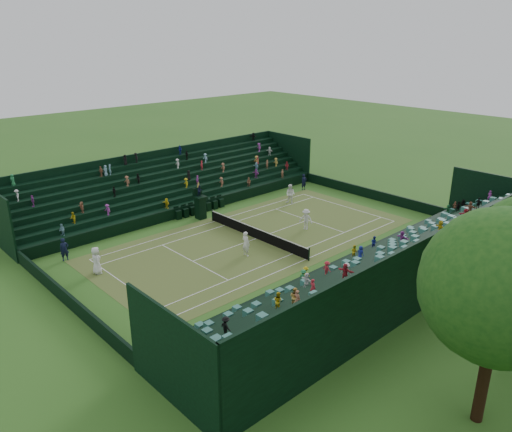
% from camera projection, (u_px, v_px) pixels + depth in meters
% --- Properties ---
extents(ground, '(160.00, 160.00, 0.00)m').
position_uv_depth(ground, '(256.00, 239.00, 41.02)').
color(ground, '#336821').
rests_on(ground, ground).
extents(court_surface, '(12.97, 26.77, 0.01)m').
position_uv_depth(court_surface, '(256.00, 239.00, 41.02)').
color(court_surface, '#3C7226').
rests_on(court_surface, ground).
extents(perimeter_wall_north, '(17.17, 0.20, 1.00)m').
position_uv_depth(perimeter_wall_north, '(370.00, 194.00, 50.99)').
color(perimeter_wall_north, black).
rests_on(perimeter_wall_north, ground).
extents(perimeter_wall_south, '(17.17, 0.20, 1.00)m').
position_uv_depth(perimeter_wall_south, '(67.00, 299.00, 30.71)').
color(perimeter_wall_south, black).
rests_on(perimeter_wall_south, ground).
extents(perimeter_wall_east, '(0.20, 31.77, 1.00)m').
position_uv_depth(perimeter_wall_east, '(338.00, 266.00, 35.01)').
color(perimeter_wall_east, black).
rests_on(perimeter_wall_east, ground).
extents(perimeter_wall_west, '(0.20, 31.77, 1.00)m').
position_uv_depth(perimeter_wall_west, '(195.00, 208.00, 46.70)').
color(perimeter_wall_west, black).
rests_on(perimeter_wall_west, ground).
extents(north_grandstand, '(6.60, 32.00, 4.90)m').
position_uv_depth(north_grandstand, '(391.00, 273.00, 31.77)').
color(north_grandstand, black).
rests_on(north_grandstand, ground).
extents(south_grandstand, '(6.60, 32.00, 4.90)m').
position_uv_depth(south_grandstand, '(169.00, 188.00, 49.22)').
color(south_grandstand, black).
rests_on(south_grandstand, ground).
extents(tennis_net, '(11.67, 0.10, 1.06)m').
position_uv_depth(tennis_net, '(256.00, 233.00, 40.84)').
color(tennis_net, black).
rests_on(tennis_net, ground).
extents(umpire_chair, '(1.00, 1.00, 3.15)m').
position_uv_depth(umpire_chair, '(200.00, 204.00, 45.14)').
color(umpire_chair, black).
rests_on(umpire_chair, ground).
extents(courtside_chairs, '(0.54, 5.51, 1.17)m').
position_uv_depth(courtside_chairs, '(200.00, 208.00, 46.87)').
color(courtside_chairs, black).
rests_on(courtside_chairs, ground).
extents(player_near_west, '(1.07, 0.78, 2.00)m').
position_uv_depth(player_near_west, '(96.00, 261.00, 34.75)').
color(player_near_west, white).
rests_on(player_near_west, ground).
extents(player_near_east, '(0.74, 0.50, 1.97)m').
position_uv_depth(player_near_east, '(246.00, 244.00, 37.58)').
color(player_near_east, white).
rests_on(player_near_east, ground).
extents(player_far_west, '(1.14, 1.00, 1.96)m').
position_uv_depth(player_far_west, '(290.00, 194.00, 49.23)').
color(player_far_west, white).
rests_on(player_far_west, ground).
extents(player_far_east, '(1.35, 1.06, 1.84)m').
position_uv_depth(player_far_east, '(306.00, 219.00, 42.73)').
color(player_far_east, silver).
rests_on(player_far_east, ground).
extents(line_judge_north, '(0.48, 0.68, 1.74)m').
position_uv_depth(line_judge_north, '(304.00, 182.00, 53.63)').
color(line_judge_north, black).
rests_on(line_judge_north, ground).
extents(line_judge_south, '(0.54, 0.71, 1.75)m').
position_uv_depth(line_judge_south, '(64.00, 249.00, 36.84)').
color(line_judge_south, black).
rests_on(line_judge_south, ground).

